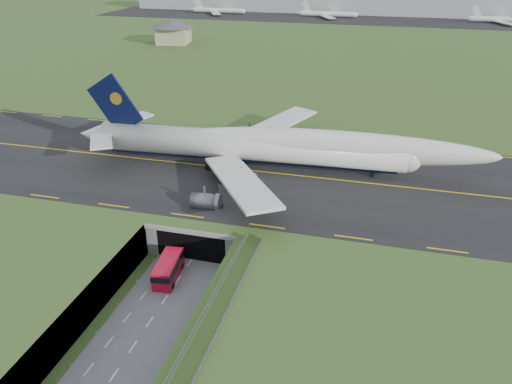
# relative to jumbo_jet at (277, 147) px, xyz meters

# --- Properties ---
(ground) EXTENTS (900.00, 900.00, 0.00)m
(ground) POSITION_rel_jumbo_jet_xyz_m (-8.33, -35.11, -11.04)
(ground) COLOR #446026
(ground) RESTS_ON ground
(airfield_deck) EXTENTS (800.00, 800.00, 6.00)m
(airfield_deck) POSITION_rel_jumbo_jet_xyz_m (-8.33, -35.11, -8.04)
(airfield_deck) COLOR gray
(airfield_deck) RESTS_ON ground
(trench_road) EXTENTS (12.00, 75.00, 0.20)m
(trench_road) POSITION_rel_jumbo_jet_xyz_m (-8.33, -42.61, -10.94)
(trench_road) COLOR slate
(trench_road) RESTS_ON ground
(taxiway) EXTENTS (800.00, 44.00, 0.18)m
(taxiway) POSITION_rel_jumbo_jet_xyz_m (-8.33, -2.11, -4.95)
(taxiway) COLOR black
(taxiway) RESTS_ON airfield_deck
(tunnel_portal) EXTENTS (17.00, 22.30, 6.00)m
(tunnel_portal) POSITION_rel_jumbo_jet_xyz_m (-8.33, -18.39, -7.70)
(tunnel_portal) COLOR gray
(tunnel_portal) RESTS_ON ground
(guideway) EXTENTS (3.00, 53.00, 7.05)m
(guideway) POSITION_rel_jumbo_jet_xyz_m (2.67, -54.22, -5.72)
(guideway) COLOR #A8A8A3
(guideway) RESTS_ON ground
(jumbo_jet) EXTENTS (86.05, 56.72, 18.79)m
(jumbo_jet) POSITION_rel_jumbo_jet_xyz_m (0.00, 0.00, 0.00)
(jumbo_jet) COLOR silver
(jumbo_jet) RESTS_ON ground
(shuttle_tram) EXTENTS (3.99, 8.39, 3.29)m
(shuttle_tram) POSITION_rel_jumbo_jet_xyz_m (-9.99, -32.72, -9.24)
(shuttle_tram) COLOR red
(shuttle_tram) RESTS_ON ground
(service_building) EXTENTS (23.42, 23.42, 11.11)m
(service_building) POSITION_rel_jumbo_jet_xyz_m (-78.35, 129.65, 1.55)
(service_building) COLOR tan
(service_building) RESTS_ON ground
(cargo_terminal) EXTENTS (320.00, 67.00, 15.60)m
(cargo_terminal) POSITION_rel_jumbo_jet_xyz_m (-8.37, 264.31, 2.92)
(cargo_terminal) COLOR #B2B2B2
(cargo_terminal) RESTS_ON ground
(distant_hills) EXTENTS (700.00, 91.00, 60.00)m
(distant_hills) POSITION_rel_jumbo_jet_xyz_m (56.05, 394.89, -15.04)
(distant_hills) COLOR #546560
(distant_hills) RESTS_ON ground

